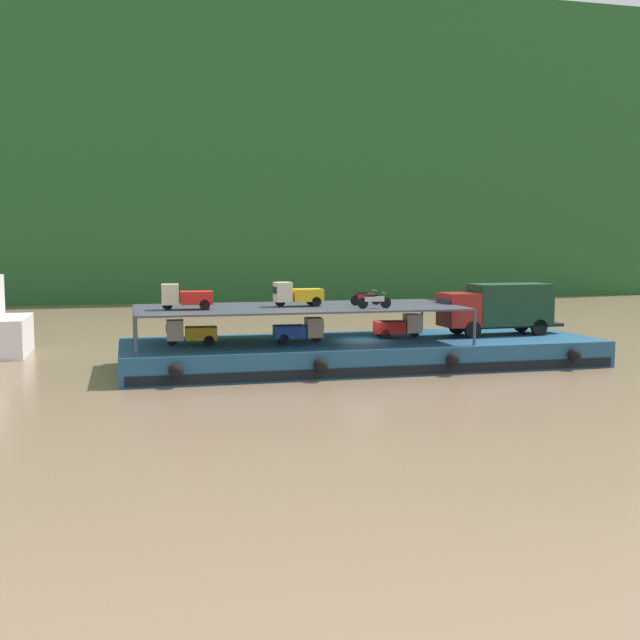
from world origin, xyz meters
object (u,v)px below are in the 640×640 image
Objects in this scene: covered_lorry at (498,307)px; mini_truck_lower_aft at (299,330)px; mini_truck_upper_mid at (297,294)px; motorcycle_upper_port at (374,301)px; motorcycle_upper_centre at (365,298)px; cargo_barge at (363,353)px; mini_truck_lower_mid at (399,326)px; mini_truck_upper_stern at (186,297)px; mini_truck_lower_stern at (191,332)px.

mini_truck_lower_aft is (-12.51, -0.64, -1.00)m from covered_lorry.
mini_truck_lower_aft is 0.99× the size of mini_truck_upper_mid.
motorcycle_upper_centre is (0.26, 2.36, 0.00)m from motorcycle_upper_port.
motorcycle_upper_port is at bearing -163.42° from covered_lorry.
mini_truck_lower_mid reaches higher than cargo_barge.
mini_truck_upper_stern reaches higher than mini_truck_lower_aft.
mini_truck_lower_mid is 1.47× the size of motorcycle_upper_centre.
cargo_barge is 5.16m from mini_truck_upper_mid.
mini_truck_upper_mid is at bearing 91.15° from mini_truck_lower_aft.
mini_truck_upper_mid is at bearing -179.10° from covered_lorry.
mini_truck_lower_aft is 4.38m from motorcycle_upper_centre.
motorcycle_upper_centre is at bearing -178.27° from covered_lorry.
motorcycle_upper_centre is (-8.51, -0.26, 0.74)m from covered_lorry.
mini_truck_upper_mid is (5.98, -0.01, 2.00)m from mini_truck_lower_stern.
cargo_barge is 9.79× the size of mini_truck_upper_stern.
mini_truck_upper_stern reaches higher than motorcycle_upper_centre.
cargo_barge is 9.89× the size of mini_truck_lower_aft.
cargo_barge is 9.78× the size of mini_truck_lower_mid.
mini_truck_upper_mid reaches higher than mini_truck_lower_mid.
motorcycle_upper_port is 1.00× the size of motorcycle_upper_centre.
cargo_barge is at bearing -1.29° from mini_truck_upper_mid.
mini_truck_upper_mid is at bearing -176.33° from mini_truck_lower_mid.
mini_truck_lower_aft is 2.05m from mini_truck_upper_mid.
mini_truck_lower_mid is at bearing 3.67° from mini_truck_upper_mid.
mini_truck_upper_stern reaches higher than cargo_barge.
motorcycle_upper_port is at bearing -96.37° from motorcycle_upper_centre.
mini_truck_lower_aft is at bearing -174.59° from motorcycle_upper_centre.
motorcycle_upper_centre is (10.25, 0.60, -0.26)m from mini_truck_upper_stern.
mini_truck_lower_mid is (2.37, 0.49, 1.44)m from cargo_barge.
mini_truck_lower_aft is at bearing 1.99° from mini_truck_upper_stern.
covered_lorry reaches higher than mini_truck_lower_stern.
cargo_barge is 9.93m from mini_truck_lower_stern.
mini_truck_upper_mid is (-3.85, 0.09, 3.44)m from cargo_barge.
mini_truck_lower_stern is 6.30m from mini_truck_upper_mid.
mini_truck_lower_aft is 1.45× the size of motorcycle_upper_port.
mini_truck_upper_mid is at bearing 178.71° from cargo_barge.
covered_lorry is at bearing -1.83° from mini_truck_lower_mid.
cargo_barge is 3.95m from motorcycle_upper_port.
mini_truck_lower_aft is 6.26m from mini_truck_lower_mid.
motorcycle_upper_centre is (-2.21, -0.46, 1.74)m from mini_truck_lower_mid.
mini_truck_lower_aft is 6.57m from mini_truck_upper_stern.
motorcycle_upper_port is (-2.47, -2.82, 1.74)m from mini_truck_lower_mid.
mini_truck_lower_stern and mini_truck_lower_aft have the same top height.
motorcycle_upper_centre reaches higher than cargo_barge.
motorcycle_upper_port is (9.72, -2.42, 1.74)m from mini_truck_lower_stern.
motorcycle_upper_port is at bearing -10.00° from mini_truck_upper_stern.
motorcycle_upper_centre is (0.16, 0.03, 3.18)m from cargo_barge.
motorcycle_upper_port is 2.37m from motorcycle_upper_centre.
mini_truck_lower_mid is at bearing 7.69° from mini_truck_lower_aft.
cargo_barge is at bearing -0.54° from mini_truck_lower_stern.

